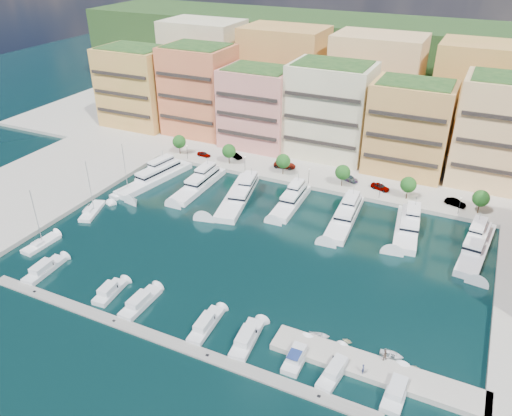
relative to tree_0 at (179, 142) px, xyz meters
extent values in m
plane|color=black|center=(40.00, -33.50, -4.74)|extent=(400.00, 400.00, 0.00)
cube|color=#9E998E|center=(40.00, 28.50, -4.74)|extent=(220.00, 64.00, 2.00)
cube|color=#9E998E|center=(-22.00, -41.50, -4.74)|extent=(34.00, 76.00, 2.00)
cube|color=#1D3917|center=(40.00, 76.50, -4.74)|extent=(240.00, 40.00, 58.00)
cube|color=gray|center=(37.00, -63.50, -4.74)|extent=(72.00, 2.20, 0.35)
cube|color=#9E998E|center=(70.00, -55.50, -4.74)|extent=(32.00, 5.00, 2.00)
cube|color=#E19552|center=(-26.00, 16.50, 8.26)|extent=(22.00, 16.00, 24.00)
cube|color=black|center=(-26.00, 8.25, 8.26)|extent=(20.24, 0.50, 0.90)
cube|color=#1B441B|center=(-26.00, 16.50, 20.66)|extent=(19.36, 14.08, 0.80)
cube|color=#DB7B49|center=(-4.00, 18.50, 9.26)|extent=(20.00, 16.00, 26.00)
cube|color=black|center=(-4.00, 10.25, 9.26)|extent=(18.40, 0.50, 0.90)
cube|color=#1B441B|center=(-4.00, 18.50, 22.66)|extent=(17.60, 14.08, 0.80)
cube|color=#D98379|center=(17.00, 16.50, 7.26)|extent=(20.00, 15.00, 22.00)
cube|color=black|center=(17.00, 8.75, 7.26)|extent=(18.40, 0.50, 0.90)
cube|color=#1B441B|center=(17.00, 16.50, 18.66)|extent=(17.60, 13.20, 0.80)
cube|color=#F3E7BC|center=(38.00, 18.50, 8.76)|extent=(22.00, 16.00, 25.00)
cube|color=black|center=(38.00, 10.25, 8.76)|extent=(20.24, 0.50, 0.90)
cube|color=#1B441B|center=(38.00, 18.50, 21.66)|extent=(19.36, 14.08, 0.80)
cube|color=#DAA452|center=(60.00, 16.50, 7.76)|extent=(20.00, 15.00, 23.00)
cube|color=black|center=(60.00, 8.75, 7.76)|extent=(18.40, 0.50, 0.90)
cube|color=#1B441B|center=(60.00, 16.50, 19.66)|extent=(17.60, 13.20, 0.80)
cube|color=#EFC17E|center=(82.00, 18.50, 9.26)|extent=(22.00, 16.00, 26.00)
cube|color=black|center=(82.00, 10.25, 9.26)|extent=(20.24, 0.50, 0.90)
cube|color=#F3E7BC|center=(-15.00, 40.50, 11.26)|extent=(26.00, 18.00, 30.00)
cube|color=#DAA452|center=(15.00, 40.50, 11.26)|extent=(26.00, 18.00, 30.00)
cube|color=#EFC17E|center=(45.00, 40.50, 11.26)|extent=(26.00, 18.00, 30.00)
cube|color=#E19552|center=(75.00, 40.50, 11.26)|extent=(26.00, 18.00, 30.00)
cylinder|color=#473323|center=(0.00, 0.00, -2.24)|extent=(0.24, 0.24, 3.00)
sphere|color=#164E1A|center=(0.00, 0.00, 0.01)|extent=(3.80, 3.80, 3.80)
cylinder|color=#473323|center=(16.00, 0.00, -2.24)|extent=(0.24, 0.24, 3.00)
sphere|color=#164E1A|center=(16.00, 0.00, 0.01)|extent=(3.80, 3.80, 3.80)
cylinder|color=#473323|center=(32.00, 0.00, -2.24)|extent=(0.24, 0.24, 3.00)
sphere|color=#164E1A|center=(32.00, 0.00, 0.01)|extent=(3.80, 3.80, 3.80)
cylinder|color=#473323|center=(48.00, 0.00, -2.24)|extent=(0.24, 0.24, 3.00)
sphere|color=#164E1A|center=(48.00, 0.00, 0.01)|extent=(3.80, 3.80, 3.80)
cylinder|color=#473323|center=(64.00, 0.00, -2.24)|extent=(0.24, 0.24, 3.00)
sphere|color=#164E1A|center=(64.00, 0.00, 0.01)|extent=(3.80, 3.80, 3.80)
cylinder|color=#473323|center=(80.00, 0.00, -2.24)|extent=(0.24, 0.24, 3.00)
sphere|color=#164E1A|center=(80.00, 0.00, 0.01)|extent=(3.80, 3.80, 3.80)
cylinder|color=black|center=(4.00, -2.30, -1.74)|extent=(0.10, 0.10, 4.00)
sphere|color=#FFF2CC|center=(4.00, -2.30, 0.31)|extent=(0.30, 0.30, 0.30)
cylinder|color=black|center=(22.00, -2.30, -1.74)|extent=(0.10, 0.10, 4.00)
sphere|color=#FFF2CC|center=(22.00, -2.30, 0.31)|extent=(0.30, 0.30, 0.30)
cylinder|color=black|center=(40.00, -2.30, -1.74)|extent=(0.10, 0.10, 4.00)
sphere|color=#FFF2CC|center=(40.00, -2.30, 0.31)|extent=(0.30, 0.30, 0.30)
cylinder|color=black|center=(58.00, -2.30, -1.74)|extent=(0.10, 0.10, 4.00)
sphere|color=#FFF2CC|center=(58.00, -2.30, 0.31)|extent=(0.30, 0.30, 0.30)
cylinder|color=black|center=(76.00, -2.30, -1.74)|extent=(0.10, 0.10, 4.00)
sphere|color=#FFF2CC|center=(76.00, -2.30, 0.31)|extent=(0.30, 0.30, 0.30)
cube|color=white|center=(2.87, -16.45, -4.39)|extent=(8.47, 24.28, 2.30)
cube|color=white|center=(2.87, -14.06, -2.34)|extent=(5.80, 13.56, 1.80)
cube|color=black|center=(2.87, -14.06, -2.34)|extent=(5.87, 13.63, 0.55)
cube|color=white|center=(2.87, -12.15, -0.74)|extent=(3.81, 7.51, 1.40)
cylinder|color=#B2B2B7|center=(2.87, -10.71, 0.86)|extent=(0.14, 0.14, 1.80)
cube|color=white|center=(15.05, -14.88, -4.39)|extent=(4.82, 20.81, 2.30)
cube|color=white|center=(15.05, -12.80, -2.34)|extent=(3.89, 11.46, 1.80)
cube|color=black|center=(15.05, -12.80, -2.34)|extent=(3.95, 11.52, 0.55)
cube|color=white|center=(15.05, -11.14, -0.74)|extent=(2.83, 6.26, 1.40)
cylinder|color=#B2B2B7|center=(15.05, -9.90, 0.86)|extent=(0.14, 0.14, 1.80)
cube|color=black|center=(15.05, -14.88, -4.84)|extent=(4.87, 20.86, 0.35)
cube|color=white|center=(26.88, -16.19, -4.39)|extent=(9.65, 23.91, 2.30)
cube|color=white|center=(26.88, -13.85, -2.34)|extent=(6.63, 13.42, 1.80)
cube|color=black|center=(26.88, -13.85, -2.34)|extent=(6.70, 13.50, 0.55)
cube|color=white|center=(26.88, -11.98, -0.74)|extent=(4.37, 7.48, 1.40)
cylinder|color=#B2B2B7|center=(26.88, -10.58, 0.86)|extent=(0.14, 0.14, 1.80)
cube|color=white|center=(39.53, -13.28, -4.39)|extent=(4.89, 17.70, 2.30)
cube|color=white|center=(39.53, -11.52, -2.34)|extent=(3.85, 9.77, 1.80)
cube|color=black|center=(39.53, -11.52, -2.34)|extent=(3.92, 9.83, 0.55)
cube|color=white|center=(39.53, -10.12, -0.74)|extent=(2.76, 5.35, 1.40)
cylinder|color=#B2B2B7|center=(39.53, -9.07, 0.86)|extent=(0.14, 0.14, 1.80)
cube|color=white|center=(53.21, -15.01, -4.39)|extent=(5.78, 21.24, 2.30)
cube|color=white|center=(53.21, -12.91, -2.34)|extent=(4.42, 11.75, 1.80)
cube|color=black|center=(53.21, -12.91, -2.34)|extent=(4.48, 11.82, 0.55)
cube|color=white|center=(53.21, -11.22, -0.74)|extent=(3.11, 6.45, 1.40)
cylinder|color=#B2B2B7|center=(53.21, -9.96, 0.86)|extent=(0.14, 0.14, 1.80)
cube|color=black|center=(53.21, -15.01, -4.84)|extent=(5.83, 21.29, 0.35)
cube|color=white|center=(66.71, -13.70, -4.39)|extent=(6.93, 18.84, 2.30)
cube|color=white|center=(66.71, -11.86, -2.34)|extent=(5.08, 10.52, 1.80)
cube|color=black|center=(66.71, -11.86, -2.34)|extent=(5.15, 10.59, 0.55)
cube|color=white|center=(66.71, -10.39, -0.74)|extent=(3.49, 5.83, 1.40)
cylinder|color=#B2B2B7|center=(66.71, -9.29, 0.86)|extent=(0.14, 0.14, 1.80)
cube|color=white|center=(80.88, -15.33, -4.39)|extent=(6.62, 21.99, 2.30)
cube|color=white|center=(80.88, -13.16, -2.34)|extent=(4.80, 12.22, 1.80)
cube|color=black|center=(80.88, -13.16, -2.34)|extent=(4.87, 12.29, 0.55)
cube|color=white|center=(80.88, -11.43, -0.74)|extent=(3.27, 6.74, 1.40)
cylinder|color=#B2B2B7|center=(80.88, -10.13, 0.86)|extent=(0.14, 0.14, 1.80)
cube|color=silver|center=(6.82, -58.00, -4.49)|extent=(3.28, 9.27, 1.40)
cube|color=silver|center=(6.82, -58.46, -3.19)|extent=(2.41, 4.50, 1.10)
cube|color=black|center=(6.82, -56.63, -3.44)|extent=(2.01, 0.21, 0.55)
cube|color=silver|center=(22.57, -58.00, -4.49)|extent=(3.32, 7.35, 1.40)
cube|color=silver|center=(22.57, -58.36, -3.19)|extent=(2.40, 3.60, 1.10)
cube|color=black|center=(22.57, -56.93, -3.44)|extent=(1.94, 0.27, 0.55)
cube|color=silver|center=(29.36, -58.00, -4.49)|extent=(2.91, 9.09, 1.40)
cube|color=silver|center=(29.36, -58.45, -3.19)|extent=(2.24, 4.37, 1.10)
cube|color=black|center=(29.36, -56.64, -3.44)|extent=(2.02, 0.12, 0.55)
cube|color=silver|center=(42.54, -58.00, -4.49)|extent=(2.96, 9.11, 1.40)
cube|color=silver|center=(42.54, -58.45, -3.19)|extent=(2.17, 4.41, 1.10)
cube|color=black|center=(42.54, -56.65, -3.44)|extent=(1.80, 0.19, 0.55)
cube|color=silver|center=(50.03, -58.00, -4.49)|extent=(3.59, 9.25, 1.40)
cube|color=silver|center=(50.03, -58.45, -3.19)|extent=(2.55, 4.52, 1.10)
cube|color=black|center=(50.03, -56.64, -3.44)|extent=(2.00, 0.28, 0.55)
cube|color=silver|center=(58.62, -58.00, -4.49)|extent=(2.67, 7.58, 1.40)
cube|color=silver|center=(58.62, -58.38, -3.19)|extent=(2.06, 3.65, 1.10)
cube|color=black|center=(58.62, -56.87, -3.44)|extent=(1.86, 0.12, 0.55)
cube|color=navy|center=(58.62, -59.36, -2.59)|extent=(1.83, 2.29, 0.12)
cube|color=silver|center=(64.75, -58.00, -4.49)|extent=(3.66, 9.30, 1.40)
cube|color=silver|center=(64.75, -58.45, -3.19)|extent=(2.48, 4.57, 1.10)
cube|color=black|center=(64.75, -56.64, -3.44)|extent=(1.74, 0.34, 0.55)
cube|color=silver|center=(73.66, -58.00, -4.49)|extent=(3.11, 8.63, 1.40)
cube|color=silver|center=(73.66, -58.43, -3.19)|extent=(2.32, 4.18, 1.10)
cube|color=black|center=(73.66, -56.72, -3.44)|extent=(2.00, 0.18, 0.55)
cube|color=white|center=(-0.72, -36.13, -4.54)|extent=(5.74, 9.87, 1.20)
cube|color=white|center=(-0.72, -37.08, -3.64)|extent=(2.36, 2.79, 0.60)
cylinder|color=#B2B2B7|center=(-0.72, -35.66, 2.06)|extent=(0.14, 0.14, 12.00)
cylinder|color=#B2B2B7|center=(-0.72, -37.55, -2.94)|extent=(1.49, 4.06, 0.10)
cube|color=white|center=(0.12, -24.40, -4.54)|extent=(4.32, 9.54, 1.20)
cube|color=white|center=(0.12, -25.32, -3.64)|extent=(2.01, 2.56, 0.60)
cylinder|color=#B2B2B7|center=(0.12, -23.94, 2.06)|extent=(0.14, 0.14, 12.00)
cylinder|color=#B2B2B7|center=(0.12, -25.78, -2.94)|extent=(0.85, 4.09, 0.10)
cube|color=white|center=(-0.77, -51.51, -4.54)|extent=(3.23, 8.33, 1.20)
cube|color=white|center=(-0.77, -52.33, -3.64)|extent=(1.79, 2.13, 0.60)
cylinder|color=#B2B2B7|center=(-0.77, -51.10, 2.06)|extent=(0.14, 0.14, 12.00)
cylinder|color=#B2B2B7|center=(-0.77, -52.74, -2.94)|extent=(0.29, 3.69, 0.10)
imported|color=white|center=(71.56, -51.42, -4.37)|extent=(3.72, 2.73, 0.75)
imported|color=white|center=(60.02, -52.50, -4.34)|extent=(4.61, 4.01, 0.80)
imported|color=#C3BA95|center=(75.40, -52.50, -4.35)|extent=(1.79, 1.65, 0.78)
imported|color=beige|center=(64.57, -51.45, -4.31)|extent=(1.79, 1.60, 0.86)
imported|color=gray|center=(7.16, 1.26, -3.07)|extent=(4.09, 1.92, 1.35)
imported|color=gray|center=(15.88, 4.18, -3.06)|extent=(4.39, 2.71, 1.36)
imported|color=gray|center=(30.83, 4.08, -2.93)|extent=(6.19, 3.47, 1.64)
imported|color=gray|center=(48.72, 3.76, -2.99)|extent=(5.59, 3.71, 1.51)
imported|color=gray|center=(57.20, 2.10, -2.94)|extent=(5.06, 3.21, 1.60)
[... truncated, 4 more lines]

